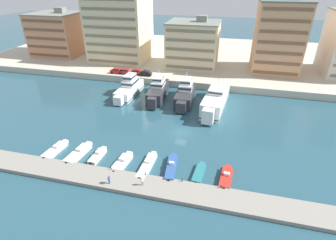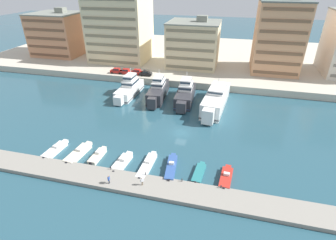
% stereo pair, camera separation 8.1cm
% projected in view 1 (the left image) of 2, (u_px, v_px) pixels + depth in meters
% --- Properties ---
extents(ground_plane, '(400.00, 400.00, 0.00)m').
position_uv_depth(ground_plane, '(181.00, 133.00, 60.10)').
color(ground_plane, '#285160').
extents(quay_promenade, '(180.00, 70.00, 2.20)m').
position_uv_depth(quay_promenade, '(210.00, 57.00, 112.22)').
color(quay_promenade, beige).
rests_on(quay_promenade, ground).
extents(pier_dock, '(120.00, 4.88, 0.74)m').
position_uv_depth(pier_dock, '(159.00, 188.00, 43.95)').
color(pier_dock, gray).
rests_on(pier_dock, ground).
extents(yacht_white_far_left, '(4.74, 16.34, 7.84)m').
position_uv_depth(yacht_white_far_left, '(129.00, 88.00, 78.30)').
color(yacht_white_far_left, white).
rests_on(yacht_white_far_left, ground).
extents(yacht_charcoal_left, '(5.16, 16.72, 8.06)m').
position_uv_depth(yacht_charcoal_left, '(158.00, 91.00, 76.19)').
color(yacht_charcoal_left, '#333338').
rests_on(yacht_charcoal_left, ground).
extents(yacht_charcoal_mid_left, '(5.14, 16.33, 8.25)m').
position_uv_depth(yacht_charcoal_mid_left, '(185.00, 94.00, 74.11)').
color(yacht_charcoal_mid_left, '#333338').
rests_on(yacht_charcoal_mid_left, ground).
extents(yacht_white_center_left, '(6.72, 21.56, 7.35)m').
position_uv_depth(yacht_white_center_left, '(216.00, 100.00, 70.59)').
color(yacht_white_center_left, white).
rests_on(yacht_white_center_left, ground).
extents(motorboat_white_far_left, '(2.42, 7.02, 1.27)m').
position_uv_depth(motorboat_white_far_left, '(55.00, 150.00, 53.53)').
color(motorboat_white_far_left, white).
rests_on(motorboat_white_far_left, ground).
extents(motorboat_cream_left, '(2.80, 7.84, 1.34)m').
position_uv_depth(motorboat_cream_left, '(79.00, 153.00, 52.47)').
color(motorboat_cream_left, beige).
rests_on(motorboat_cream_left, ground).
extents(motorboat_cream_mid_left, '(1.76, 5.89, 1.34)m').
position_uv_depth(motorboat_cream_mid_left, '(98.00, 156.00, 51.70)').
color(motorboat_cream_mid_left, beige).
rests_on(motorboat_cream_mid_left, ground).
extents(motorboat_white_center_left, '(2.66, 6.82, 1.23)m').
position_uv_depth(motorboat_white_center_left, '(122.00, 162.00, 49.96)').
color(motorboat_white_center_left, white).
rests_on(motorboat_white_center_left, ground).
extents(motorboat_white_center, '(1.95, 8.50, 1.16)m').
position_uv_depth(motorboat_white_center, '(147.00, 165.00, 49.18)').
color(motorboat_white_center, white).
rests_on(motorboat_white_center, ground).
extents(motorboat_blue_center_right, '(2.43, 8.02, 1.51)m').
position_uv_depth(motorboat_blue_center_right, '(171.00, 168.00, 48.43)').
color(motorboat_blue_center_right, '#33569E').
rests_on(motorboat_blue_center_right, ground).
extents(motorboat_teal_mid_right, '(2.08, 6.26, 0.80)m').
position_uv_depth(motorboat_teal_mid_right, '(199.00, 173.00, 47.32)').
color(motorboat_teal_mid_right, teal).
rests_on(motorboat_teal_mid_right, ground).
extents(motorboat_red_right, '(2.34, 6.63, 1.36)m').
position_uv_depth(motorboat_red_right, '(226.00, 178.00, 46.11)').
color(motorboat_red_right, red).
rests_on(motorboat_red_right, ground).
extents(car_red_far_left, '(4.19, 2.12, 1.80)m').
position_uv_depth(car_red_far_left, '(116.00, 71.00, 89.62)').
color(car_red_far_left, red).
rests_on(car_red_far_left, quay_promenade).
extents(car_red_left, '(4.12, 1.96, 1.80)m').
position_uv_depth(car_red_left, '(126.00, 71.00, 89.01)').
color(car_red_left, red).
rests_on(car_red_left, quay_promenade).
extents(car_red_mid_left, '(4.17, 2.07, 1.80)m').
position_uv_depth(car_red_mid_left, '(137.00, 72.00, 88.52)').
color(car_red_mid_left, red).
rests_on(car_red_mid_left, quay_promenade).
extents(car_black_center_left, '(4.17, 2.05, 1.80)m').
position_uv_depth(car_black_center_left, '(146.00, 73.00, 87.43)').
color(car_black_center_left, black).
rests_on(car_black_center_left, quay_promenade).
extents(apartment_block_far_left, '(19.16, 17.78, 18.51)m').
position_uv_depth(apartment_block_far_left, '(59.00, 34.00, 108.75)').
color(apartment_block_far_left, tan).
rests_on(apartment_block_far_left, quay_promenade).
extents(apartment_block_left, '(21.77, 17.95, 26.51)m').
position_uv_depth(apartment_block_left, '(120.00, 27.00, 99.23)').
color(apartment_block_left, beige).
rests_on(apartment_block_left, quay_promenade).
extents(apartment_block_mid_left, '(18.00, 16.27, 17.58)m').
position_uv_depth(apartment_block_mid_left, '(193.00, 44.00, 94.53)').
color(apartment_block_mid_left, beige).
rests_on(apartment_block_mid_left, quay_promenade).
extents(apartment_block_center_left, '(15.37, 16.73, 24.92)m').
position_uv_depth(apartment_block_center_left, '(278.00, 37.00, 87.58)').
color(apartment_block_center_left, tan).
rests_on(apartment_block_center_left, quay_promenade).
extents(pedestrian_near_edge, '(0.23, 0.63, 1.64)m').
position_uv_depth(pedestrian_near_edge, '(109.00, 179.00, 43.97)').
color(pedestrian_near_edge, '#282D3D').
rests_on(pedestrian_near_edge, pier_dock).
extents(pedestrian_mid_deck, '(0.47, 0.45, 1.59)m').
position_uv_depth(pedestrian_mid_deck, '(142.00, 181.00, 43.61)').
color(pedestrian_mid_deck, '#7A6B56').
rests_on(pedestrian_mid_deck, pier_dock).
extents(bollard_west, '(0.20, 0.20, 0.61)m').
position_uv_depth(bollard_west, '(111.00, 168.00, 47.50)').
color(bollard_west, '#2D2D33').
rests_on(bollard_west, pier_dock).
extents(bollard_west_mid, '(0.20, 0.20, 0.61)m').
position_uv_depth(bollard_west_mid, '(146.00, 174.00, 46.12)').
color(bollard_west_mid, '#2D2D33').
rests_on(bollard_west_mid, pier_dock).
extents(bollard_east_mid, '(0.20, 0.20, 0.61)m').
position_uv_depth(bollard_east_mid, '(182.00, 180.00, 44.73)').
color(bollard_east_mid, '#2D2D33').
rests_on(bollard_east_mid, pier_dock).
extents(bollard_east, '(0.20, 0.20, 0.61)m').
position_uv_depth(bollard_east, '(221.00, 186.00, 43.35)').
color(bollard_east, '#2D2D33').
rests_on(bollard_east, pier_dock).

